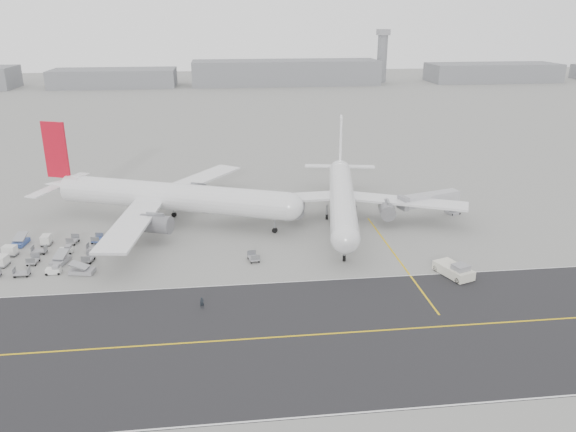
{
  "coord_description": "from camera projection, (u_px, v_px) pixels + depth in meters",
  "views": [
    {
      "loc": [
        0.51,
        -81.59,
        40.05
      ],
      "look_at": [
        11.7,
        12.0,
        5.98
      ],
      "focal_mm": 35.0,
      "sensor_mm": 36.0,
      "label": 1
    }
  ],
  "objects": [
    {
      "name": "stray_dolly",
      "position": [
        254.0,
        261.0,
        96.47
      ],
      "size": [
        2.08,
        2.84,
        1.58
      ],
      "primitive_type": null,
      "rotation": [
        0.0,
        0.0,
        0.21
      ],
      "color": "silver",
      "rests_on": "ground"
    },
    {
      "name": "taxiway",
      "position": [
        265.0,
        338.0,
        73.51
      ],
      "size": [
        220.0,
        59.0,
        0.03
      ],
      "color": "#252528",
      "rests_on": "ground"
    },
    {
      "name": "airliner_b",
      "position": [
        342.0,
        197.0,
        113.77
      ],
      "size": [
        49.62,
        50.6,
        17.6
      ],
      "rotation": [
        0.0,
        0.0,
        -0.18
      ],
      "color": "white",
      "rests_on": "ground"
    },
    {
      "name": "ground_crew_a",
      "position": [
        202.0,
        303.0,
        80.61
      ],
      "size": [
        0.68,
        0.49,
        1.75
      ],
      "primitive_type": "imported",
      "rotation": [
        0.0,
        0.0,
        0.12
      ],
      "color": "black",
      "rests_on": "ground"
    },
    {
      "name": "airliner_a",
      "position": [
        167.0,
        196.0,
        112.22
      ],
      "size": [
        53.84,
        52.79,
        19.51
      ],
      "rotation": [
        0.0,
        0.0,
        1.19
      ],
      "color": "white",
      "rests_on": "ground"
    },
    {
      "name": "control_tower",
      "position": [
        382.0,
        55.0,
        342.84
      ],
      "size": [
        7.0,
        7.0,
        31.25
      ],
      "color": "slate",
      "rests_on": "ground"
    },
    {
      "name": "jet_bridge",
      "position": [
        430.0,
        200.0,
        115.53
      ],
      "size": [
        14.66,
        6.73,
        5.5
      ],
      "rotation": [
        0.0,
        0.0,
        0.29
      ],
      "color": "gray",
      "rests_on": "ground"
    },
    {
      "name": "pushback_tug",
      "position": [
        454.0,
        270.0,
        90.58
      ],
      "size": [
        5.26,
        8.8,
        2.51
      ],
      "rotation": [
        0.0,
        0.0,
        0.35
      ],
      "color": "beige",
      "rests_on": "ground"
    },
    {
      "name": "horizon_buildings",
      "position": [
        269.0,
        85.0,
        335.88
      ],
      "size": [
        520.0,
        28.0,
        28.0
      ],
      "primitive_type": null,
      "color": "slate",
      "rests_on": "ground"
    },
    {
      "name": "gse_cluster",
      "position": [
        49.0,
        258.0,
        97.43
      ],
      "size": [
        23.86,
        23.18,
        1.94
      ],
      "primitive_type": null,
      "rotation": [
        0.0,
        0.0,
        -0.12
      ],
      "color": "gray",
      "rests_on": "ground"
    },
    {
      "name": "ground",
      "position": [
        224.0,
        279.0,
        89.74
      ],
      "size": [
        700.0,
        700.0,
        0.0
      ],
      "primitive_type": "plane",
      "color": "gray",
      "rests_on": "ground"
    }
  ]
}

